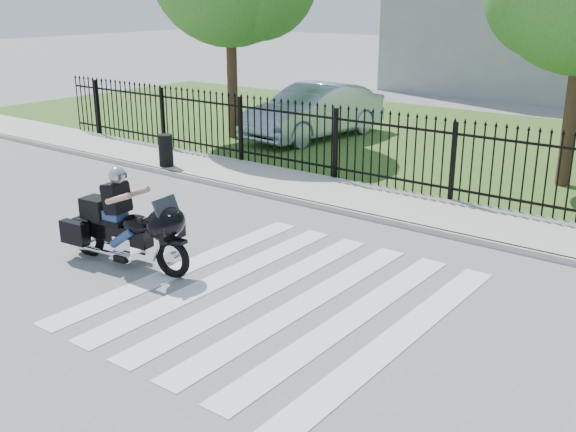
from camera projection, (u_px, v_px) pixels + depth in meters
The scene contains 9 objects.
ground at pixel (281, 298), 10.12m from camera, with size 120.00×120.00×0.00m, color slate.
crosswalk at pixel (281, 298), 10.11m from camera, with size 5.00×5.50×0.01m, color silver, non-canonical shape.
sidewalk at pixel (429, 213), 13.88m from camera, with size 40.00×2.00×0.12m, color #ADAAA3.
curb at pixel (406, 225), 13.12m from camera, with size 40.00×0.12×0.12m, color #ADAAA3.
grass_strip at pixel (539, 154), 19.18m from camera, with size 40.00×12.00×0.02m, color #33591E.
iron_fence at pixel (453, 164), 14.37m from camera, with size 26.00×0.04×1.80m.
motorcycle_rider at pixel (123, 225), 11.18m from camera, with size 2.61×0.97×1.72m.
parked_car at pixel (314, 111), 21.07m from camera, with size 1.76×5.06×1.67m, color #9CA9C4.
litter_bin at pixel (166, 150), 17.27m from camera, with size 0.37×0.37×0.82m, color black.
Camera 1 is at (5.66, -7.27, 4.35)m, focal length 42.00 mm.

